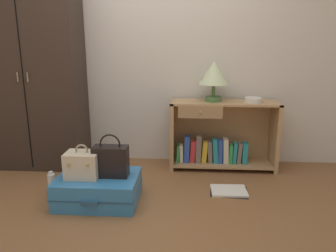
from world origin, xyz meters
TOP-DOWN VIEW (x-y plane):
  - ground_plane at (0.00, 0.00)m, footprint 9.00×9.00m
  - back_wall at (0.00, 1.50)m, footprint 6.40×0.10m
  - wardrobe at (-1.17, 1.20)m, footprint 0.99×0.47m
  - bookshelf at (0.78, 1.25)m, footprint 1.11×0.38m
  - table_lamp at (0.70, 1.24)m, footprint 0.30×0.30m
  - bowl at (1.10, 1.21)m, footprint 0.17×0.17m
  - suitcase_large at (-0.30, 0.37)m, footprint 0.68×0.52m
  - train_case at (-0.41, 0.35)m, footprint 0.27×0.21m
  - handbag at (-0.19, 0.39)m, footprint 0.29×0.14m
  - bottle at (-0.75, 0.47)m, footprint 0.06×0.06m
  - open_book_on_floor at (0.83, 0.63)m, footprint 0.36×0.29m

SIDE VIEW (x-z plane):
  - ground_plane at x=0.00m, z-range 0.00..0.00m
  - open_book_on_floor at x=0.83m, z-range 0.00..0.02m
  - bottle at x=-0.75m, z-range -0.01..0.21m
  - suitcase_large at x=-0.30m, z-range 0.00..0.23m
  - bookshelf at x=0.78m, z-range -0.02..0.70m
  - train_case at x=-0.41m, z-range 0.20..0.49m
  - handbag at x=-0.19m, z-range 0.18..0.55m
  - bowl at x=1.10m, z-range 0.72..0.77m
  - wardrobe at x=-1.17m, z-range 0.00..1.98m
  - table_lamp at x=0.70m, z-range 0.79..1.20m
  - back_wall at x=0.00m, z-range 0.00..2.60m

